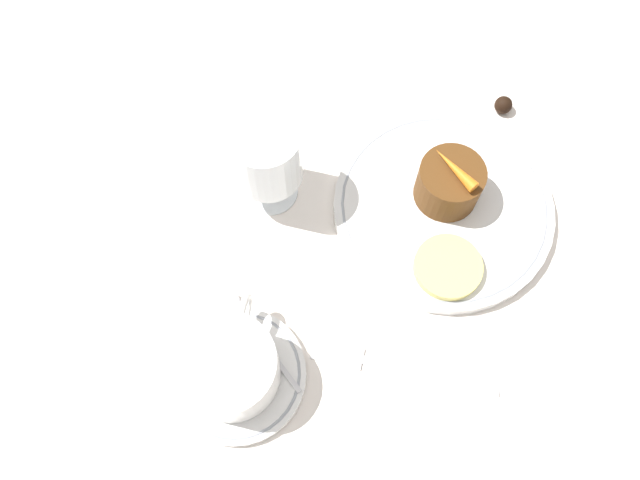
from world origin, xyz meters
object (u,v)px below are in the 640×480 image
at_px(wine_glass, 267,158).
at_px(fork, 383,364).
at_px(dinner_plate, 443,207).
at_px(coffee_cup, 230,367).
at_px(dessert_cake, 449,181).

xyz_separation_m(wine_glass, fork, (-0.16, -0.15, -0.07)).
distance_m(dinner_plate, wine_glass, 0.20).
height_order(coffee_cup, wine_glass, wine_glass).
relative_size(dinner_plate, dessert_cake, 3.45).
bearing_deg(coffee_cup, wine_glass, 3.78).
xyz_separation_m(coffee_cup, wine_glass, (0.20, 0.01, 0.03)).
distance_m(wine_glass, fork, 0.23).
bearing_deg(dessert_cake, wine_glass, 100.00).
distance_m(dinner_plate, dessert_cake, 0.03).
xyz_separation_m(coffee_cup, fork, (0.04, -0.14, -0.04)).
bearing_deg(fork, wine_glass, 43.08).
relative_size(dinner_plate, coffee_cup, 2.00).
xyz_separation_m(dinner_plate, coffee_cup, (-0.22, 0.17, 0.03)).
relative_size(dinner_plate, fork, 1.27).
bearing_deg(coffee_cup, fork, -73.61).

